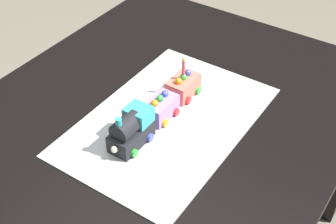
{
  "coord_description": "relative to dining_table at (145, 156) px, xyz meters",
  "views": [
    {
      "loc": [
        -0.75,
        -0.58,
        1.6
      ],
      "look_at": [
        0.06,
        -0.04,
        0.77
      ],
      "focal_mm": 50.7,
      "sensor_mm": 36.0,
      "label": 1
    }
  ],
  "objects": [
    {
      "name": "cake_locomotive",
      "position": [
        -0.07,
        -0.01,
        0.16
      ],
      "size": [
        0.14,
        0.08,
        0.12
      ],
      "color": "#232328",
      "rests_on": "cake_board"
    },
    {
      "name": "cake_board",
      "position": [
        0.06,
        -0.04,
        0.11
      ],
      "size": [
        0.6,
        0.4,
        0.0
      ],
      "primitive_type": "cube",
      "color": "silver",
      "rests_on": "dining_table"
    },
    {
      "name": "cake_car_caboose_lavender",
      "position": [
        0.06,
        -0.01,
        0.14
      ],
      "size": [
        0.1,
        0.08,
        0.07
      ],
      "color": "#AD84E0",
      "rests_on": "cake_board"
    },
    {
      "name": "cake_car_flatbed_coral",
      "position": [
        0.18,
        -0.01,
        0.14
      ],
      "size": [
        0.1,
        0.08,
        0.07
      ],
      "color": "#F27260",
      "rests_on": "cake_board"
    },
    {
      "name": "dining_table",
      "position": [
        0.0,
        0.0,
        0.0
      ],
      "size": [
        1.4,
        1.0,
        0.74
      ],
      "color": "black",
      "rests_on": "ground"
    },
    {
      "name": "birthday_candle",
      "position": [
        0.18,
        -0.01,
        0.21
      ],
      "size": [
        0.01,
        0.01,
        0.06
      ],
      "color": "#F24C59",
      "rests_on": "cake_car_flatbed_coral"
    }
  ]
}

